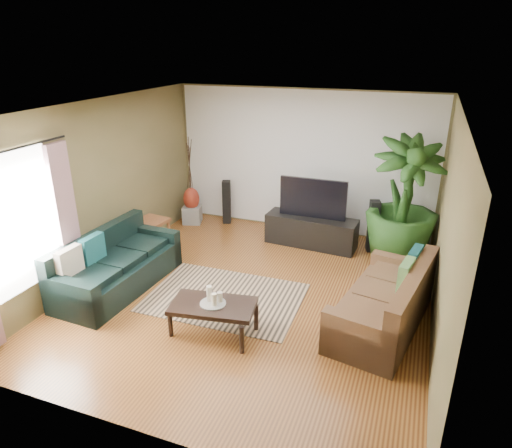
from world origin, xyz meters
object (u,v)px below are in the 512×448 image
at_px(pedestal, 192,214).
at_px(vase, 191,199).
at_px(potted_plant, 404,201).
at_px(speaker_right, 373,226).
at_px(television, 313,198).
at_px(sofa_right, 383,297).
at_px(coffee_table, 214,318).
at_px(sofa_left, 117,262).
at_px(tv_stand, 311,231).
at_px(speaker_left, 227,202).
at_px(side_table, 152,234).

bearing_deg(pedestal, vase, 0.00).
bearing_deg(potted_plant, speaker_right, 155.79).
relative_size(television, vase, 2.64).
height_order(sofa_right, television, television).
xyz_separation_m(television, potted_plant, (1.53, -0.08, 0.15)).
bearing_deg(coffee_table, vase, 112.61).
height_order(television, vase, television).
distance_m(coffee_table, vase, 3.90).
bearing_deg(potted_plant, sofa_left, -147.71).
height_order(pedestal, vase, vase).
height_order(potted_plant, pedestal, potted_plant).
xyz_separation_m(sofa_right, vase, (-4.03, 2.37, 0.09)).
height_order(coffee_table, tv_stand, tv_stand).
xyz_separation_m(speaker_right, potted_plant, (0.46, -0.21, 0.58)).
xyz_separation_m(coffee_table, speaker_left, (-1.39, 3.55, 0.23)).
bearing_deg(side_table, potted_plant, 14.21).
bearing_deg(vase, potted_plant, -4.06).
distance_m(speaker_left, pedestal, 0.76).
distance_m(sofa_right, speaker_left, 4.27).
xyz_separation_m(tv_stand, speaker_left, (-1.88, 0.48, 0.17)).
relative_size(sofa_left, speaker_left, 2.36).
distance_m(television, vase, 2.59).
xyz_separation_m(sofa_left, side_table, (-0.30, 1.39, -0.16)).
bearing_deg(side_table, vase, 86.18).
bearing_deg(potted_plant, pedestal, 175.94).
distance_m(coffee_table, potted_plant, 3.72).
relative_size(coffee_table, pedestal, 2.97).
height_order(speaker_left, potted_plant, potted_plant).
relative_size(speaker_left, speaker_right, 0.95).
height_order(speaker_right, vase, speaker_right).
height_order(sofa_left, tv_stand, sofa_left).
relative_size(sofa_right, television, 1.65).
bearing_deg(coffee_table, television, 71.60).
bearing_deg(tv_stand, pedestal, 179.00).
relative_size(speaker_right, side_table, 1.73).
height_order(speaker_left, pedestal, speaker_left).
bearing_deg(coffee_table, side_table, 128.32).
height_order(speaker_left, vase, speaker_left).
xyz_separation_m(tv_stand, vase, (-2.55, 0.23, 0.24)).
bearing_deg(television, potted_plant, -2.97).
height_order(vase, side_table, vase).
distance_m(coffee_table, tv_stand, 3.11).
xyz_separation_m(coffee_table, speaker_right, (1.56, 3.22, 0.25)).
bearing_deg(speaker_right, sofa_right, -96.84).
distance_m(sofa_left, television, 3.47).
bearing_deg(sofa_right, side_table, -93.03).
bearing_deg(side_table, pedestal, 86.18).
bearing_deg(speaker_left, sofa_right, -56.56).
height_order(television, speaker_left, television).
bearing_deg(pedestal, speaker_right, -1.30).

